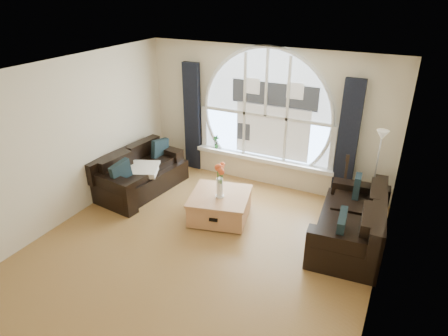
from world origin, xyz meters
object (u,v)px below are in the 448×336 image
Objects in this scene: sofa_left at (141,171)px; coffee_chest at (220,205)px; sofa_right at (351,220)px; floor_lamp at (375,175)px; vase_flowers at (220,176)px; potted_plant at (216,142)px; guitar at (345,180)px.

sofa_left is 1.86m from coffee_chest.
sofa_right is 1.04m from floor_lamp.
potted_plant is (-0.93, 1.66, -0.14)m from vase_flowers.
sofa_right is at bearing -23.72° from potted_plant.
coffee_chest is 0.59m from vase_flowers.
vase_flowers is at bearing -79.32° from coffee_chest.
sofa_right is 1.15m from guitar.
potted_plant is (-0.91, 1.60, 0.45)m from coffee_chest.
guitar is (1.84, 1.35, 0.29)m from coffee_chest.
vase_flowers reaches higher than sofa_right.
floor_lamp reaches higher than guitar.
potted_plant is (0.93, 1.39, 0.29)m from sofa_left.
floor_lamp reaches higher than vase_flowers.
guitar is at bearing 24.43° from sofa_left.
floor_lamp is 3.26m from potted_plant.
coffee_chest is 1.41× the size of vase_flowers.
guitar is at bearing 37.88° from vase_flowers.
sofa_right is 1.77× the size of guitar.
sofa_left is 4.30m from floor_lamp.
potted_plant reaches higher than sofa_left.
sofa_left is 1.93m from vase_flowers.
floor_lamp is at bearing -27.56° from guitar.
vase_flowers is (-2.12, -0.32, 0.43)m from sofa_right.
coffee_chest is 3.54× the size of potted_plant.
floor_lamp reaches higher than coffee_chest.
potted_plant is (-3.23, 0.40, -0.11)m from floor_lamp.
vase_flowers is 2.62m from floor_lamp.
vase_flowers is 0.44× the size of floor_lamp.
vase_flowers is at bearing -176.43° from sofa_right.
sofa_left is 2.60× the size of vase_flowers.
potted_plant is at bearing 172.91° from floor_lamp.
potted_plant is at bearing 151.41° from sofa_right.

